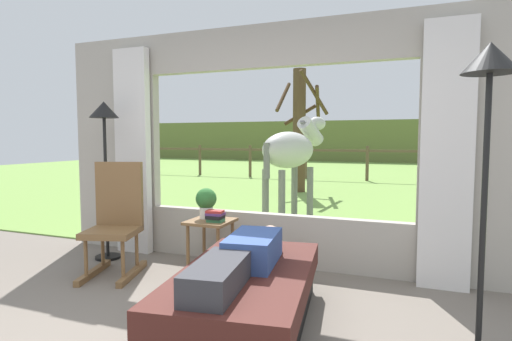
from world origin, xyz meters
The scene contains 16 objects.
back_wall_with_window centered at (0.00, 2.26, 1.25)m, with size 5.20×0.12×2.55m.
curtain_panel_left centered at (-1.69, 2.12, 1.20)m, with size 0.44×0.10×2.40m, color silver.
curtain_panel_right centered at (1.69, 2.12, 1.20)m, with size 0.44×0.10×2.40m, color silver.
outdoor_pasture_lawn centered at (0.00, 13.16, 0.01)m, with size 36.00×21.68×0.02m, color #759E47.
distant_hill_ridge centered at (0.00, 23.00, 1.20)m, with size 36.00×2.00×2.40m, color #616C37.
recliner_sofa centered at (0.32, 0.79, 0.22)m, with size 1.13×1.81×0.42m.
reclining_person centered at (0.32, 0.74, 0.52)m, with size 0.42×1.44×0.22m.
rocking_chair centered at (-1.36, 1.40, 0.55)m, with size 0.64×0.79×1.12m.
side_table centered at (-0.52, 1.84, 0.43)m, with size 0.44×0.44×0.52m.
potted_plant centered at (-0.60, 1.90, 0.70)m, with size 0.22×0.22×0.32m.
book_stack centered at (-0.43, 1.78, 0.58)m, with size 0.19×0.17×0.12m.
floor_lamp_left centered at (-1.80, 1.77, 1.43)m, with size 0.32×0.32×1.77m.
floor_lamp_right centered at (1.82, 0.88, 1.55)m, with size 0.32×0.32×1.92m.
horse centered at (-0.50, 4.71, 1.16)m, with size 0.91×1.81×1.73m.
pasture_tree centered at (-1.29, 8.13, 1.63)m, with size 1.18×1.34×3.06m.
pasture_fence_line centered at (0.00, 11.48, 0.74)m, with size 16.10×0.10×1.10m.
Camera 1 is at (1.44, -1.89, 1.36)m, focal length 28.89 mm.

